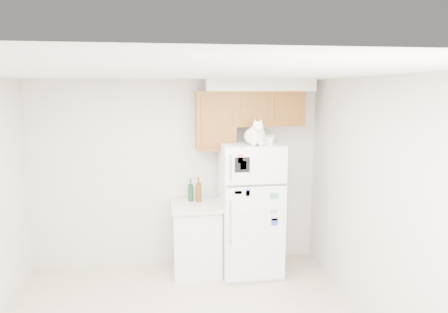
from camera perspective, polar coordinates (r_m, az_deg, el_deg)
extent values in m
cube|color=beige|center=(5.39, -6.74, -2.51)|extent=(3.80, 0.04, 2.50)
cube|color=beige|center=(4.00, 22.68, -7.43)|extent=(0.04, 4.00, 2.50)
cube|color=white|center=(3.28, -6.32, 11.85)|extent=(3.80, 4.00, 0.04)
cube|color=brown|center=(5.27, 6.37, 6.82)|extent=(0.90, 0.33, 0.45)
cube|color=brown|center=(5.15, -1.26, 5.15)|extent=(0.50, 0.33, 0.75)
cube|color=silver|center=(5.24, 5.06, 10.11)|extent=(1.40, 0.37, 0.15)
cube|color=white|center=(5.22, 3.73, -7.38)|extent=(0.76, 0.72, 1.70)
cube|color=white|center=(4.72, 4.73, -1.40)|extent=(0.74, 0.03, 0.44)
cube|color=white|center=(4.95, 4.60, -11.01)|extent=(0.74, 0.03, 1.19)
cube|color=#59595B|center=(4.77, 4.70, -4.06)|extent=(0.74, 0.03, 0.02)
cylinder|color=silver|center=(4.63, 0.95, -1.64)|extent=(0.02, 0.02, 0.32)
cylinder|color=silver|center=(4.80, 0.92, -9.50)|extent=(0.02, 0.02, 0.55)
cube|color=black|center=(4.66, 2.63, -1.20)|extent=(0.18, 0.00, 0.18)
cube|color=white|center=(4.77, 2.82, -6.52)|extent=(0.22, 0.00, 0.28)
cube|color=white|center=(4.84, 6.15, -6.86)|extent=(0.10, 0.00, 0.10)
cube|color=white|center=(4.92, 7.23, -8.77)|extent=(0.09, 0.00, 0.05)
cube|color=white|center=(4.72, 1.94, -5.09)|extent=(0.11, 0.00, 0.05)
cube|color=silver|center=(4.99, 4.35, -13.14)|extent=(0.09, 0.00, 0.08)
cube|color=#363BBD|center=(4.93, 7.23, -9.26)|extent=(0.08, 0.00, 0.09)
cube|color=#449566|center=(4.83, 7.18, -5.61)|extent=(0.11, 0.00, 0.07)
cube|color=#303FA9|center=(4.75, 3.43, -5.16)|extent=(0.05, 0.00, 0.09)
cube|color=#B883A8|center=(4.89, 7.16, -7.75)|extent=(0.09, 0.00, 0.05)
cube|color=silver|center=(4.89, 2.65, -11.08)|extent=(0.07, 0.00, 0.06)
cube|color=#D0537A|center=(4.66, 2.79, -1.24)|extent=(0.08, 0.00, 0.10)
cube|color=#D45C42|center=(4.64, 2.37, -0.34)|extent=(0.06, 0.00, 0.10)
cube|color=white|center=(5.32, -3.90, -11.72)|extent=(0.60, 0.60, 0.88)
cube|color=silver|center=(5.16, -3.94, -7.03)|extent=(0.64, 0.64, 0.04)
ellipsoid|color=white|center=(4.91, 4.44, 2.92)|extent=(0.26, 0.35, 0.22)
ellipsoid|color=white|center=(4.81, 4.70, 3.37)|extent=(0.19, 0.15, 0.21)
sphere|color=white|center=(4.75, 4.86, 4.25)|extent=(0.13, 0.13, 0.13)
cone|color=white|center=(4.74, 4.46, 5.03)|extent=(0.04, 0.04, 0.05)
cone|color=white|center=(4.75, 5.28, 5.03)|extent=(0.04, 0.04, 0.05)
cone|color=#D88C8C|center=(4.73, 4.48, 4.96)|extent=(0.02, 0.02, 0.03)
cone|color=#D88C8C|center=(4.75, 5.30, 4.96)|extent=(0.02, 0.02, 0.03)
sphere|color=white|center=(4.70, 5.01, 3.95)|extent=(0.06, 0.06, 0.06)
sphere|color=white|center=(4.78, 4.27, 1.89)|extent=(0.07, 0.07, 0.07)
sphere|color=white|center=(4.80, 5.31, 1.91)|extent=(0.07, 0.07, 0.07)
cylinder|color=white|center=(5.06, 5.35, 2.30)|extent=(0.16, 0.22, 0.07)
cube|color=white|center=(5.12, 5.98, 2.54)|extent=(0.20, 0.15, 0.10)
cube|color=white|center=(4.99, 6.09, 2.31)|extent=(0.17, 0.15, 0.09)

